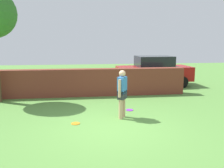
{
  "coord_description": "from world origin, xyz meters",
  "views": [
    {
      "loc": [
        -0.87,
        -6.68,
        2.55
      ],
      "look_at": [
        0.22,
        1.87,
        1.0
      ],
      "focal_mm": 38.19,
      "sensor_mm": 36.0,
      "label": 1
    }
  ],
  "objects_px": {
    "car": "(154,71)",
    "frisbee_orange": "(76,123)",
    "person": "(122,92)",
    "frisbee_purple": "(130,110)"
  },
  "relations": [
    {
      "from": "person",
      "to": "frisbee_purple",
      "type": "xyz_separation_m",
      "value": [
        0.43,
        0.85,
        -0.89
      ]
    },
    {
      "from": "person",
      "to": "car",
      "type": "xyz_separation_m",
      "value": [
        2.81,
        5.6,
        -0.04
      ]
    },
    {
      "from": "car",
      "to": "frisbee_orange",
      "type": "distance_m",
      "value": 7.46
    },
    {
      "from": "car",
      "to": "frisbee_orange",
      "type": "xyz_separation_m",
      "value": [
        -4.35,
        -6.0,
        -0.85
      ]
    },
    {
      "from": "car",
      "to": "frisbee_orange",
      "type": "relative_size",
      "value": 15.75
    },
    {
      "from": "frisbee_orange",
      "to": "frisbee_purple",
      "type": "relative_size",
      "value": 1.0
    },
    {
      "from": "person",
      "to": "car",
      "type": "relative_size",
      "value": 0.38
    },
    {
      "from": "frisbee_purple",
      "to": "car",
      "type": "bearing_deg",
      "value": 63.46
    },
    {
      "from": "frisbee_orange",
      "to": "frisbee_purple",
      "type": "height_order",
      "value": "same"
    },
    {
      "from": "frisbee_orange",
      "to": "frisbee_purple",
      "type": "bearing_deg",
      "value": 32.26
    }
  ]
}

